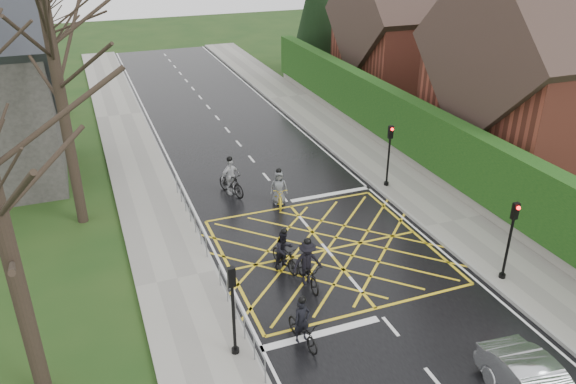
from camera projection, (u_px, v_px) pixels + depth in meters
ground at (327, 250)px, 22.46m from camera, size 120.00×120.00×0.00m
road at (327, 250)px, 22.46m from camera, size 9.00×80.00×0.01m
sidewalk_right at (453, 222)px, 24.35m from camera, size 3.00×80.00×0.15m
sidewalk_left at (178, 280)px, 20.50m from camera, size 3.00×80.00×0.15m
stone_wall at (413, 160)px, 29.81m from camera, size 0.50×38.00×0.70m
hedge at (416, 129)px, 29.04m from camera, size 0.90×38.00×2.80m
house_near at (562, 76)px, 28.44m from camera, size 11.80×9.80×11.30m
house_far at (412, 34)px, 40.33m from camera, size 9.80×8.80×10.30m
conifer at (317, 12)px, 45.47m from camera, size 4.60×4.60×10.00m
tree_near at (50, 37)px, 21.10m from camera, size 9.24×9.24×11.44m
tree_far at (46, 3)px, 34.72m from camera, size 8.40×8.40×10.40m
railing_south at (240, 313)px, 17.69m from camera, size 0.05×5.04×1.03m
railing_north at (190, 208)px, 23.97m from camera, size 0.05×6.04×1.03m
traffic_light_ne at (389, 157)px, 26.87m from camera, size 0.24×0.31×3.21m
traffic_light_se at (509, 242)px, 19.84m from camera, size 0.24×0.31×3.21m
traffic_light_sw at (233, 312)px, 16.32m from camera, size 0.24×0.31×3.21m
cyclist_rear at (303, 328)px, 17.40m from camera, size 0.85×1.79×1.68m
cyclist_back at (284, 254)px, 21.02m from camera, size 0.88×1.77×1.71m
cyclist_mid at (308, 268)px, 20.10m from camera, size 1.13×1.96×1.90m
cyclist_front at (231, 180)px, 26.67m from camera, size 1.19×2.00×1.94m
cyclist_lead at (279, 192)px, 25.79m from camera, size 1.10×1.93×1.78m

